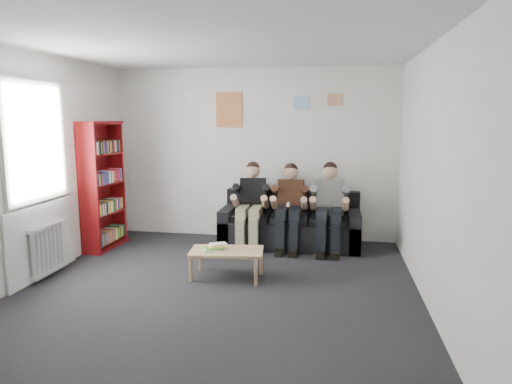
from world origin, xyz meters
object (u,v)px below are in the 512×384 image
bookshelf (104,186)px  person_left (251,205)px  person_middle (289,207)px  sofa (290,226)px  coffee_table (227,253)px  person_right (329,208)px

bookshelf → person_left: 2.20m
person_middle → sofa: bearing=88.6°
coffee_table → person_middle: person_middle is taller
sofa → bookshelf: bookshelf is taller
sofa → person_middle: bearing=-90.0°
coffee_table → person_right: bearing=49.3°
coffee_table → person_left: 1.43m
sofa → bookshelf: size_ratio=1.10×
sofa → person_left: bearing=-161.5°
sofa → bookshelf: (-2.72, -0.60, 0.65)m
person_left → person_right: person_right is taller
person_left → person_middle: 0.58m
coffee_table → sofa: bearing=68.7°
coffee_table → person_right: person_right is taller
person_right → coffee_table: bearing=-139.0°
person_right → person_middle: bearing=171.5°
sofa → coffee_table: bearing=-111.3°
bookshelf → person_left: size_ratio=1.47×
sofa → person_right: size_ratio=1.61×
sofa → person_middle: (0.00, -0.19, 0.34)m
bookshelf → person_middle: size_ratio=1.49×
person_middle → person_right: bearing=-1.5°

